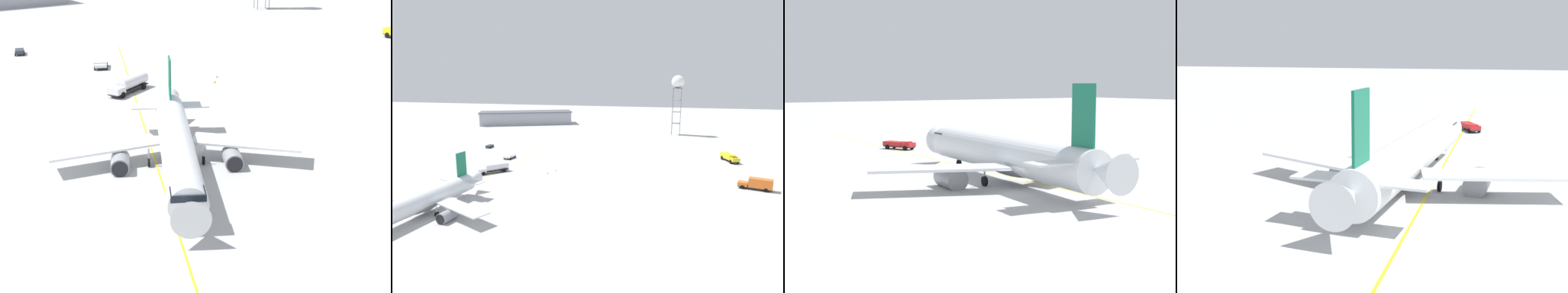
% 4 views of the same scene
% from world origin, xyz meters
% --- Properties ---
extents(ground_plane, '(600.00, 600.00, 0.00)m').
position_xyz_m(ground_plane, '(0.00, 0.00, 0.00)').
color(ground_plane, '#B2B2B2').
extents(airliner_main, '(38.53, 33.11, 11.25)m').
position_xyz_m(airliner_main, '(-5.41, 3.63, 2.98)').
color(airliner_main, silver).
rests_on(airliner_main, ground_plane).
extents(fuel_tanker_truck, '(8.77, 7.97, 2.87)m').
position_xyz_m(fuel_tanker_truck, '(30.14, 6.42, 1.59)').
color(fuel_tanker_truck, '#232326').
rests_on(fuel_tanker_truck, ground_plane).
extents(baggage_truck_truck, '(3.99, 2.41, 1.22)m').
position_xyz_m(baggage_truck_truck, '(65.24, 28.59, 0.72)').
color(baggage_truck_truck, '#232326').
rests_on(baggage_truck_truck, ground_plane).
extents(pushback_tug_truck, '(4.94, 2.98, 1.30)m').
position_xyz_m(pushback_tug_truck, '(49.02, 10.85, 0.81)').
color(pushback_tug_truck, '#232326').
rests_on(pushback_tug_truck, ground_plane).
extents(taxiway_centreline, '(144.28, 0.84, 0.01)m').
position_xyz_m(taxiway_centreline, '(-2.22, 6.01, 0.00)').
color(taxiway_centreline, yellow).
rests_on(taxiway_centreline, ground_plane).
extents(safety_cone_near, '(0.36, 0.36, 0.55)m').
position_xyz_m(safety_cone_near, '(33.14, -9.97, 0.28)').
color(safety_cone_near, orange).
rests_on(safety_cone_near, ground_plane).
extents(safety_cone_mid, '(0.36, 0.36, 0.55)m').
position_xyz_m(safety_cone_mid, '(36.78, -11.24, 0.28)').
color(safety_cone_mid, orange).
rests_on(safety_cone_mid, ground_plane).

